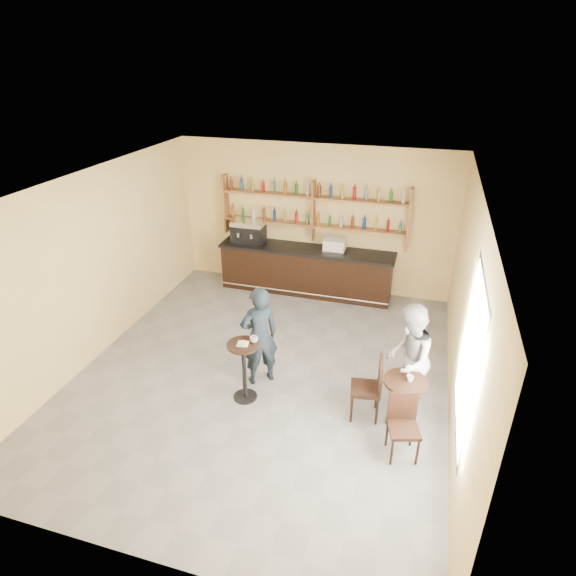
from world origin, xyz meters
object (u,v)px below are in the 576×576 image
(espresso_machine, at_px, (249,232))
(pedestal_table, at_px, (244,371))
(pastry_case, at_px, (335,245))
(man_main, at_px, (259,336))
(patron_second, at_px, (408,359))
(cafe_table, at_px, (403,403))
(chair_west, at_px, (365,388))
(bar_counter, at_px, (306,270))
(chair_south, at_px, (404,429))

(espresso_machine, bearing_deg, pedestal_table, -69.81)
(pastry_case, distance_m, man_main, 3.40)
(espresso_machine, height_order, patron_second, patron_second)
(cafe_table, distance_m, chair_west, 0.56)
(bar_counter, xyz_separation_m, man_main, (0.09, -3.34, 0.33))
(espresso_machine, relative_size, pedestal_table, 0.70)
(pastry_case, relative_size, patron_second, 0.27)
(chair_west, distance_m, patron_second, 0.75)
(bar_counter, relative_size, chair_south, 4.18)
(pastry_case, xyz_separation_m, patron_second, (1.77, -3.35, -0.30))
(pedestal_table, xyz_separation_m, cafe_table, (2.39, 0.08, -0.11))
(chair_west, bearing_deg, patron_second, 115.62)
(pedestal_table, bearing_deg, chair_west, 3.97)
(cafe_table, bearing_deg, man_main, 169.93)
(pedestal_table, height_order, cafe_table, pedestal_table)
(espresso_machine, height_order, pastry_case, espresso_machine)
(pedestal_table, distance_m, patron_second, 2.46)
(bar_counter, relative_size, patron_second, 2.19)
(bar_counter, relative_size, pastry_case, 8.23)
(patron_second, bearing_deg, pastry_case, -148.49)
(patron_second, bearing_deg, pedestal_table, -74.86)
(chair_south, bearing_deg, chair_west, 115.96)
(cafe_table, xyz_separation_m, chair_west, (-0.55, 0.05, 0.10))
(pastry_case, relative_size, man_main, 0.27)
(cafe_table, distance_m, chair_south, 0.61)
(bar_counter, distance_m, patron_second, 4.13)
(cafe_table, relative_size, chair_south, 0.86)
(chair_south, bearing_deg, espresso_machine, 114.19)
(bar_counter, bearing_deg, pedestal_table, -89.81)
(espresso_machine, distance_m, pedestal_table, 4.13)
(bar_counter, bearing_deg, pastry_case, 0.00)
(pedestal_table, distance_m, chair_south, 2.49)
(espresso_machine, bearing_deg, bar_counter, 0.95)
(espresso_machine, xyz_separation_m, chair_south, (3.78, -4.35, -0.83))
(espresso_machine, distance_m, chair_west, 4.94)
(patron_second, bearing_deg, chair_south, 7.04)
(bar_counter, bearing_deg, cafe_table, -57.39)
(chair_west, distance_m, chair_south, 0.89)
(pastry_case, xyz_separation_m, chair_west, (1.23, -3.70, -0.68))
(chair_south, bearing_deg, pedestal_table, 151.17)
(man_main, distance_m, chair_south, 2.59)
(pastry_case, bearing_deg, pedestal_table, -108.96)
(espresso_machine, bearing_deg, cafe_table, -44.26)
(bar_counter, relative_size, espresso_machine, 5.47)
(pedestal_table, distance_m, chair_west, 1.84)
(pedestal_table, bearing_deg, man_main, 80.50)
(bar_counter, distance_m, chair_west, 4.14)
(chair_west, height_order, chair_south, chair_west)
(man_main, bearing_deg, espresso_machine, -106.28)
(cafe_table, height_order, patron_second, patron_second)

